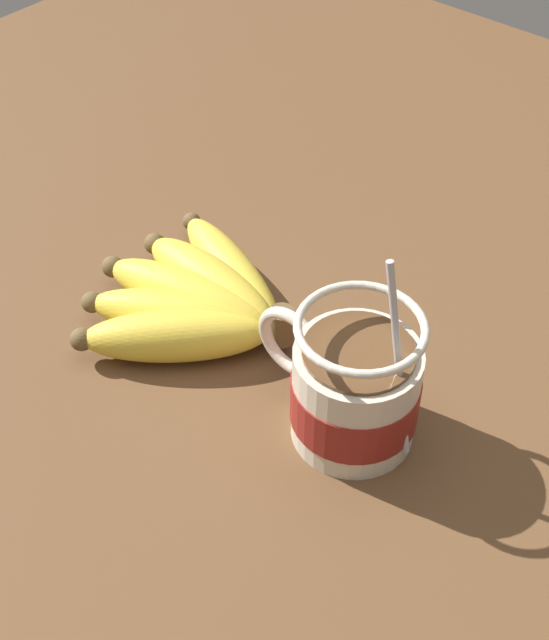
# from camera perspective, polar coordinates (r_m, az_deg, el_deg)

# --- Properties ---
(table) EXTENTS (1.36, 1.36, 0.04)m
(table) POSITION_cam_1_polar(r_m,az_deg,el_deg) (0.67, -1.20, -7.56)
(table) COLOR brown
(table) RESTS_ON ground
(coffee_mug) EXTENTS (0.13, 0.09, 0.17)m
(coffee_mug) POSITION_cam_1_polar(r_m,az_deg,el_deg) (0.62, 5.08, -4.45)
(coffee_mug) COLOR beige
(coffee_mug) RESTS_ON table
(banana_bunch) EXTENTS (0.18, 0.19, 0.04)m
(banana_bunch) POSITION_cam_1_polar(r_m,az_deg,el_deg) (0.71, -5.07, 1.27)
(banana_bunch) COLOR brown
(banana_bunch) RESTS_ON table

